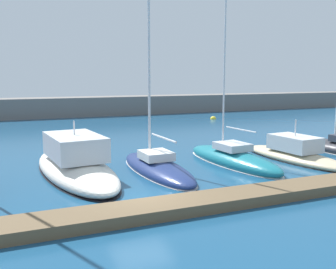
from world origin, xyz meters
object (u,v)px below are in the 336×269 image
Objects in this scene: motorboat_sand_seventh at (294,154)px; sailboat_teal_sixth at (232,158)px; motorboat_ivory_fourth at (75,165)px; sailboat_navy_fifth at (157,167)px; mooring_buoy_yellow at (213,119)px.

sailboat_teal_sixth is at bearing 76.81° from motorboat_sand_seventh.
sailboat_teal_sixth reaches higher than motorboat_sand_seventh.
sailboat_navy_fifth reaches higher than motorboat_ivory_fourth.
sailboat_navy_fifth is 0.74× the size of sailboat_teal_sixth.
sailboat_teal_sixth reaches higher than motorboat_ivory_fourth.
sailboat_teal_sixth is 4.22m from motorboat_sand_seventh.
motorboat_ivory_fourth reaches higher than mooring_buoy_yellow.
mooring_buoy_yellow is at bearing -31.44° from sailboat_teal_sixth.
sailboat_navy_fifth is 27.11m from mooring_buoy_yellow.
motorboat_ivory_fourth is 1.29× the size of motorboat_sand_seventh.
mooring_buoy_yellow is (11.10, 21.81, -0.32)m from sailboat_teal_sixth.
sailboat_navy_fifth is (4.29, -1.11, -0.28)m from motorboat_ivory_fourth.
mooring_buoy_yellow is (6.93, 22.43, -0.38)m from motorboat_sand_seventh.
sailboat_navy_fifth is at bearing 81.71° from motorboat_sand_seventh.
motorboat_ivory_fourth is at bearing 78.10° from motorboat_sand_seventh.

